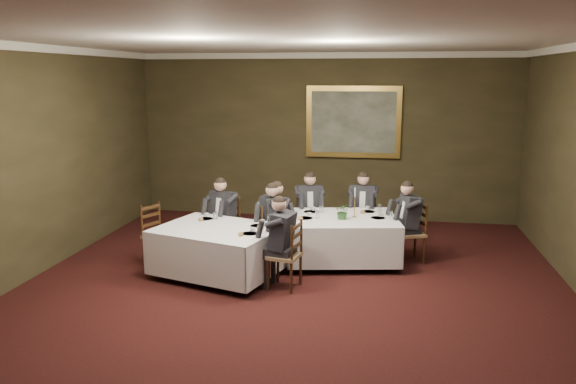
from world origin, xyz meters
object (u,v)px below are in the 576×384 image
(diner_main_backleft, at_px, (309,218))
(diner_main_endleft, at_px, (272,232))
(chair_sec_backleft, at_px, (225,239))
(chair_sec_endright, at_px, (285,269))
(table_second, at_px, (218,248))
(table_main, at_px, (341,236))
(chair_main_endleft, at_px, (272,245))
(chair_main_backright, at_px, (362,230))
(chair_main_endright, at_px, (410,245))
(centerpiece, at_px, (343,211))
(diner_sec_backleft, at_px, (224,226))
(diner_sec_endright, at_px, (284,254))
(painting, at_px, (353,122))
(diner_main_backright, at_px, (363,218))
(diner_main_endright, at_px, (410,232))
(chair_main_backleft, at_px, (309,230))
(diner_sec_backright, at_px, (274,233))
(chair_sec_backright, at_px, (275,246))
(chair_sec_endleft, at_px, (160,248))
(candlestick, at_px, (355,206))

(diner_main_backleft, distance_m, diner_main_endleft, 1.13)
(chair_sec_backleft, bearing_deg, chair_sec_endright, 154.52)
(table_second, relative_size, chair_sec_backleft, 2.13)
(table_main, xyz_separation_m, chair_main_endleft, (-1.13, -0.21, -0.17))
(chair_main_backright, relative_size, diner_main_endleft, 0.74)
(table_main, xyz_separation_m, chair_main_endright, (1.13, 0.21, -0.17))
(centerpiece, bearing_deg, chair_main_endright, 17.41)
(diner_sec_backleft, relative_size, diner_sec_endright, 1.00)
(table_second, bearing_deg, painting, 64.95)
(diner_main_backright, distance_m, diner_main_endright, 1.13)
(table_main, xyz_separation_m, centerpiece, (0.03, -0.14, 0.46))
(table_second, distance_m, diner_sec_backleft, 1.04)
(chair_main_endright, height_order, chair_sec_backleft, same)
(chair_main_backleft, height_order, diner_main_backleft, diner_main_backleft)
(diner_main_backright, bearing_deg, diner_main_backleft, 14.60)
(chair_sec_endright, bearing_deg, table_main, -16.52)
(diner_main_backleft, relative_size, centerpiece, 4.76)
(chair_main_backleft, bearing_deg, chair_main_endleft, 49.16)
(chair_sec_backleft, bearing_deg, diner_sec_backright, -176.50)
(chair_sec_backright, xyz_separation_m, diner_sec_backright, (-0.00, -0.01, 0.23))
(table_second, xyz_separation_m, centerpiece, (1.84, 0.84, 0.46))
(diner_sec_backleft, distance_m, diner_sec_backright, 0.97)
(diner_main_backleft, bearing_deg, diner_main_endleft, 49.19)
(chair_main_endleft, height_order, diner_main_endleft, diner_main_endleft)
(chair_main_backright, bearing_deg, chair_main_backleft, 14.58)
(chair_main_endleft, bearing_deg, chair_sec_endleft, -95.77)
(diner_main_endleft, bearing_deg, chair_sec_backright, 43.64)
(diner_main_endleft, bearing_deg, chair_sec_endleft, -95.73)
(chair_main_endright, xyz_separation_m, diner_sec_backright, (-2.21, -0.45, 0.23))
(table_main, distance_m, painting, 3.32)
(chair_sec_endleft, height_order, centerpiece, centerpiece)
(table_second, xyz_separation_m, diner_sec_endright, (1.09, -0.33, 0.06))
(diner_main_backleft, height_order, diner_sec_backleft, same)
(table_second, xyz_separation_m, chair_sec_endleft, (-1.10, 0.33, -0.17))
(diner_sec_backright, bearing_deg, centerpiece, -164.37)
(chair_main_endleft, distance_m, diner_main_endleft, 0.23)
(diner_sec_backleft, height_order, chair_sec_backright, diner_sec_backleft)
(chair_main_backleft, height_order, chair_main_endleft, same)
(chair_sec_backright, distance_m, candlestick, 1.47)
(table_second, distance_m, chair_main_endright, 3.17)
(diner_main_backleft, height_order, chair_main_backright, diner_main_backleft)
(chair_main_backright, bearing_deg, chair_sec_backright, 45.80)
(diner_main_backleft, bearing_deg, chair_sec_endright, 72.31)
(table_second, relative_size, chair_sec_endleft, 2.13)
(chair_sec_backleft, xyz_separation_m, candlestick, (2.21, -0.01, 0.66))
(chair_sec_endright, bearing_deg, diner_sec_endright, 90.00)
(chair_main_backleft, distance_m, chair_sec_backleft, 1.56)
(table_second, xyz_separation_m, candlestick, (2.01, 1.02, 0.50))
(chair_sec_endright, xyz_separation_m, candlestick, (0.92, 1.34, 0.66))
(diner_main_endright, relative_size, chair_sec_backright, 1.35)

